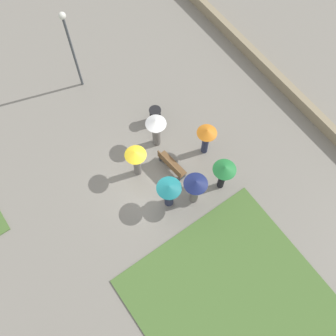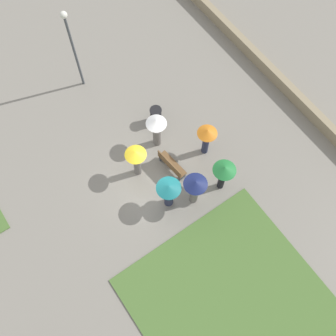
{
  "view_description": "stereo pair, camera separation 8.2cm",
  "coord_description": "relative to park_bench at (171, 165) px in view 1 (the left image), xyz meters",
  "views": [
    {
      "loc": [
        -6.97,
        3.89,
        17.61
      ],
      "look_at": [
        -0.53,
        -0.7,
        1.05
      ],
      "focal_mm": 45.0,
      "sensor_mm": 36.0,
      "label": 1
    },
    {
      "loc": [
        -7.02,
        3.82,
        17.61
      ],
      "look_at": [
        -0.53,
        -0.7,
        1.05
      ],
      "focal_mm": 45.0,
      "sensor_mm": 36.0,
      "label": 2
    }
  ],
  "objects": [
    {
      "name": "crowd_person_navy",
      "position": [
        -1.79,
        0.05,
        0.93
      ],
      "size": [
        1.03,
        1.03,
        1.98
      ],
      "rotation": [
        0.0,
        0.0,
        3.03
      ],
      "color": "slate",
      "rests_on": "ground_plane"
    },
    {
      "name": "parapet_wall",
      "position": [
        0.25,
        -7.27,
        -0.12
      ],
      "size": [
        45.0,
        0.35,
        0.68
      ],
      "color": "gray",
      "rests_on": "ground_plane"
    },
    {
      "name": "ground_plane",
      "position": [
        0.25,
        1.07,
        -0.46
      ],
      "size": [
        90.0,
        90.0,
        0.0
      ],
      "primitive_type": "plane",
      "color": "gray"
    },
    {
      "name": "crowd_person_white",
      "position": [
        1.54,
        -0.26,
        0.9
      ],
      "size": [
        0.95,
        0.95,
        2.01
      ],
      "rotation": [
        0.0,
        0.0,
        2.88
      ],
      "color": "slate",
      "rests_on": "ground_plane"
    },
    {
      "name": "lamp_post",
      "position": [
        6.57,
        0.88,
        2.58
      ],
      "size": [
        0.32,
        0.32,
        4.79
      ],
      "color": "#474C51",
      "rests_on": "ground_plane"
    },
    {
      "name": "crowd_person_yellow",
      "position": [
        0.76,
        1.33,
        0.98
      ],
      "size": [
        0.95,
        0.95,
        2.01
      ],
      "rotation": [
        0.0,
        0.0,
        2.06
      ],
      "color": "slate",
      "rests_on": "ground_plane"
    },
    {
      "name": "trash_bin",
      "position": [
        2.56,
        -0.9,
        0.03
      ],
      "size": [
        0.58,
        0.58,
        0.98
      ],
      "color": "#232326",
      "rests_on": "ground_plane"
    },
    {
      "name": "crowd_person_teal",
      "position": [
        -1.28,
        1.03,
        0.77
      ],
      "size": [
        1.07,
        1.07,
        1.84
      ],
      "rotation": [
        0.0,
        0.0,
        1.89
      ],
      "color": "#282D47",
      "rests_on": "ground_plane"
    },
    {
      "name": "park_bench",
      "position": [
        0.0,
        0.0,
        0.0
      ],
      "size": [
        1.58,
        0.58,
        0.9
      ],
      "rotation": [
        0.0,
        0.0,
        0.11
      ],
      "color": "brown",
      "rests_on": "ground_plane"
    },
    {
      "name": "crowd_person_green",
      "position": [
        -1.96,
        -1.34,
        1.03
      ],
      "size": [
        1.01,
        1.01,
        1.96
      ],
      "rotation": [
        0.0,
        0.0,
        0.22
      ],
      "color": "black",
      "rests_on": "ground_plane"
    },
    {
      "name": "lawn_patch_near",
      "position": [
        -6.63,
        1.43,
        -0.43
      ],
      "size": [
        7.87,
        7.18,
        0.06
      ],
      "color": "#4C7033",
      "rests_on": "ground_plane"
    },
    {
      "name": "crowd_person_orange",
      "position": [
        -0.11,
        -1.84,
        0.92
      ],
      "size": [
        0.91,
        0.91,
        1.92
      ],
      "rotation": [
        0.0,
        0.0,
        3.4
      ],
      "color": "#282D47",
      "rests_on": "ground_plane"
    }
  ]
}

